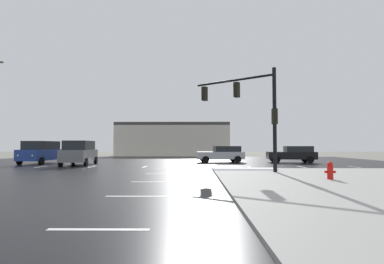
# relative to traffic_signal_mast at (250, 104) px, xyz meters

# --- Properties ---
(ground_plane) EXTENTS (120.00, 120.00, 0.00)m
(ground_plane) POSITION_rel_traffic_signal_mast_xyz_m (-5.25, 5.07, -4.19)
(ground_plane) COLOR slate
(road_asphalt) EXTENTS (44.00, 44.00, 0.02)m
(road_asphalt) POSITION_rel_traffic_signal_mast_xyz_m (-5.25, 5.07, -4.18)
(road_asphalt) COLOR black
(road_asphalt) RESTS_ON ground_plane
(snow_strip_curbside) EXTENTS (4.00, 1.60, 0.06)m
(snow_strip_curbside) POSITION_rel_traffic_signal_mast_xyz_m (-0.25, 1.07, -4.02)
(snow_strip_curbside) COLOR white
(snow_strip_curbside) RESTS_ON sidewalk_corner
(lane_markings) EXTENTS (36.15, 36.15, 0.01)m
(lane_markings) POSITION_rel_traffic_signal_mast_xyz_m (-4.04, 3.70, -4.17)
(lane_markings) COLOR silver
(lane_markings) RESTS_ON road_asphalt
(traffic_signal_mast) EXTENTS (4.58, 3.59, 6.05)m
(traffic_signal_mast) POSITION_rel_traffic_signal_mast_xyz_m (0.00, 0.00, 0.00)
(traffic_signal_mast) COLOR black
(traffic_signal_mast) RESTS_ON sidewalk_corner
(fire_hydrant) EXTENTS (0.48, 0.26, 0.79)m
(fire_hydrant) POSITION_rel_traffic_signal_mast_xyz_m (2.70, -4.84, -3.65)
(fire_hydrant) COLOR red
(fire_hydrant) RESTS_ON sidewalk_corner
(strip_building_background) EXTENTS (18.37, 8.00, 5.40)m
(strip_building_background) POSITION_rel_traffic_signal_mast_xyz_m (-7.10, 34.33, -1.49)
(strip_building_background) COLOR beige
(strip_building_background) RESTS_ON ground_plane
(suv_blue) EXTENTS (2.43, 4.94, 2.03)m
(suv_blue) POSITION_rel_traffic_signal_mast_xyz_m (-17.27, 9.15, -3.10)
(suv_blue) COLOR navy
(suv_blue) RESTS_ON road_asphalt
(sedan_silver) EXTENTS (4.68, 2.43, 1.58)m
(sedan_silver) POSITION_rel_traffic_signal_mast_xyz_m (-0.79, 11.54, -3.34)
(sedan_silver) COLOR #B7BABF
(sedan_silver) RESTS_ON road_asphalt
(sedan_black) EXTENTS (4.62, 2.25, 1.58)m
(sedan_black) POSITION_rel_traffic_signal_mast_xyz_m (6.01, 11.21, -3.34)
(sedan_black) COLOR black
(sedan_black) RESTS_ON road_asphalt
(suv_grey) EXTENTS (2.49, 4.96, 2.03)m
(suv_grey) POSITION_rel_traffic_signal_mast_xyz_m (-13.05, 7.09, -3.10)
(suv_grey) COLOR slate
(suv_grey) RESTS_ON road_asphalt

